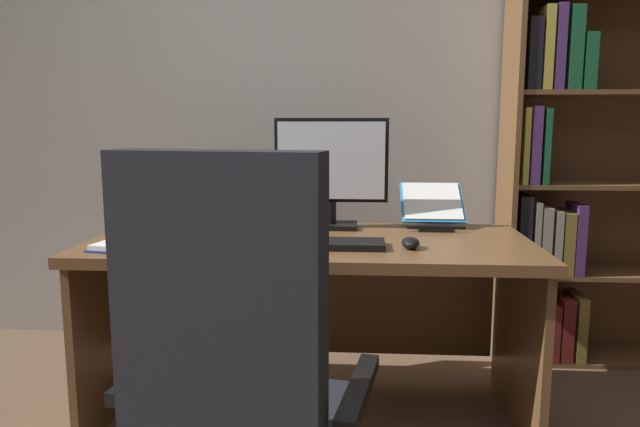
% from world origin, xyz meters
% --- Properties ---
extents(wall_back, '(5.35, 0.12, 2.86)m').
position_xyz_m(wall_back, '(0.00, 1.93, 1.43)').
color(wall_back, '#B2ADA3').
rests_on(wall_back, ground).
extents(desk, '(1.67, 0.75, 0.73)m').
position_xyz_m(desk, '(-0.07, 1.07, 0.53)').
color(desk, brown).
rests_on(desk, ground).
extents(bookshelf, '(1.00, 0.33, 2.18)m').
position_xyz_m(bookshelf, '(1.18, 1.69, 1.03)').
color(bookshelf, brown).
rests_on(bookshelf, ground).
extents(office_chair, '(0.67, 0.60, 1.11)m').
position_xyz_m(office_chair, '(-0.18, 0.13, 0.47)').
color(office_chair, black).
rests_on(office_chair, ground).
extents(monitor, '(0.47, 0.16, 0.46)m').
position_xyz_m(monitor, '(-0.01, 1.24, 0.96)').
color(monitor, black).
rests_on(monitor, desk).
extents(laptop, '(0.33, 0.32, 0.25)m').
position_xyz_m(laptop, '(-0.47, 1.25, 0.78)').
color(laptop, black).
rests_on(laptop, desk).
extents(keyboard, '(0.42, 0.15, 0.02)m').
position_xyz_m(keyboard, '(-0.01, 0.85, 0.74)').
color(keyboard, black).
rests_on(keyboard, desk).
extents(computer_mouse, '(0.06, 0.10, 0.04)m').
position_xyz_m(computer_mouse, '(0.29, 0.85, 0.75)').
color(computer_mouse, black).
rests_on(computer_mouse, desk).
extents(reading_stand_with_book, '(0.26, 0.28, 0.18)m').
position_xyz_m(reading_stand_with_book, '(0.42, 1.31, 0.81)').
color(reading_stand_with_book, black).
rests_on(reading_stand_with_book, desk).
extents(open_binder, '(0.50, 0.36, 0.02)m').
position_xyz_m(open_binder, '(-0.58, 0.80, 0.74)').
color(open_binder, navy).
rests_on(open_binder, desk).
extents(notepad, '(0.16, 0.22, 0.01)m').
position_xyz_m(notepad, '(-0.25, 1.00, 0.73)').
color(notepad, white).
rests_on(notepad, desk).
extents(pen, '(0.14, 0.03, 0.01)m').
position_xyz_m(pen, '(-0.23, 1.00, 0.74)').
color(pen, black).
rests_on(pen, notepad).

